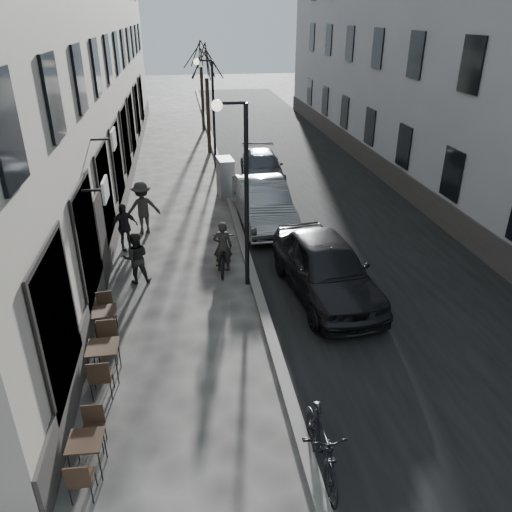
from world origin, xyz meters
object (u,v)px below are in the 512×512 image
object	(u,v)px
bistro_set_a	(87,452)
bicycle	(223,256)
bistro_set_c	(106,320)
streetlamp_far	(210,102)
moped	(321,445)
utility_cabinet	(226,178)
car_far	(262,167)
pedestrian_near	(136,258)
bistro_set_b	(104,358)
pedestrian_mid	(143,208)
pedestrian_far	(124,227)
tree_near	(206,62)
streetlamp_near	(240,177)
car_mid	(263,203)
car_near	(326,267)
tree_far	(200,54)

from	to	relation	value
bistro_set_a	bicycle	bearing A→B (deg)	69.76
bistro_set_c	streetlamp_far	bearing A→B (deg)	68.65
moped	utility_cabinet	bearing A→B (deg)	90.83
bistro_set_c	car_far	size ratio (longest dim) A/B	0.32
pedestrian_near	bistro_set_b	bearing A→B (deg)	81.14
bistro_set_c	pedestrian_mid	xyz separation A→B (m)	(0.57, 6.23, 0.49)
pedestrian_near	moped	world-z (taller)	pedestrian_near
utility_cabinet	pedestrian_far	size ratio (longest dim) A/B	1.04
bicycle	pedestrian_mid	size ratio (longest dim) A/B	0.98
tree_near	moped	world-z (taller)	tree_near
streetlamp_near	car_mid	world-z (taller)	streetlamp_near
streetlamp_near	bicycle	bearing A→B (deg)	114.06
car_mid	bicycle	bearing A→B (deg)	-118.68
bistro_set_c	streetlamp_near	bearing A→B (deg)	22.76
car_far	pedestrian_near	bearing A→B (deg)	-115.92
tree_near	car_mid	world-z (taller)	tree_near
car_near	moped	xyz separation A→B (m)	(-1.66, -5.69, -0.25)
streetlamp_near	car_far	bearing A→B (deg)	77.51
streetlamp_near	pedestrian_far	distance (m)	5.07
moped	bistro_set_b	bearing A→B (deg)	141.64
tree_near	car_far	bearing A→B (deg)	-69.53
bicycle	car_mid	size ratio (longest dim) A/B	0.38
utility_cabinet	bistro_set_a	bearing A→B (deg)	-109.82
pedestrian_far	pedestrian_mid	bearing A→B (deg)	42.58
pedestrian_near	car_far	xyz separation A→B (m)	(5.01, 8.95, -0.11)
bistro_set_c	car_near	distance (m)	5.77
streetlamp_far	pedestrian_mid	world-z (taller)	streetlamp_far
pedestrian_mid	bistro_set_a	bearing A→B (deg)	75.72
moped	pedestrian_mid	bearing A→B (deg)	107.42
bistro_set_a	pedestrian_far	distance (m)	8.89
moped	car_near	bearing A→B (deg)	73.58
streetlamp_far	moped	size ratio (longest dim) A/B	2.65
tree_far	pedestrian_mid	xyz separation A→B (m)	(-2.97, -16.79, -3.74)
bistro_set_b	pedestrian_mid	distance (m)	7.79
streetlamp_near	bistro_set_b	distance (m)	5.55
streetlamp_far	pedestrian_near	distance (m)	12.02
car_far	bistro_set_a	bearing A→B (deg)	-105.84
streetlamp_far	utility_cabinet	bearing A→B (deg)	-86.50
pedestrian_far	car_near	world-z (taller)	car_near
bistro_set_a	bistro_set_b	distance (m)	2.44
utility_cabinet	car_near	bearing A→B (deg)	-82.33
streetlamp_near	pedestrian_far	world-z (taller)	streetlamp_near
streetlamp_far	bistro_set_c	size ratio (longest dim) A/B	3.56
tree_near	pedestrian_far	xyz separation A→B (m)	(-3.50, -12.12, -3.88)
pedestrian_far	streetlamp_near	bearing A→B (deg)	-65.68
bistro_set_a	utility_cabinet	distance (m)	14.02
tree_far	bicycle	distance (m)	20.48
pedestrian_near	streetlamp_near	bearing A→B (deg)	165.22
bicycle	car_far	xyz separation A→B (m)	(2.54, 8.58, 0.17)
streetlamp_near	car_mid	size ratio (longest dim) A/B	1.06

